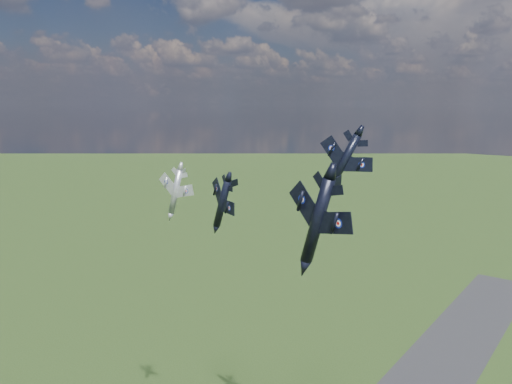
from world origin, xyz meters
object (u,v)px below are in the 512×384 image
Objects in this scene: jet_right_navy at (317,221)px; jet_high_navy at (343,163)px; jet_lead_navy at (222,203)px; jet_left_silver at (175,191)px.

jet_high_navy reaches higher than jet_right_navy.
jet_high_navy is at bearing 125.22° from jet_right_navy.
jet_right_navy reaches higher than jet_lead_navy.
jet_right_navy is at bearing -80.26° from jet_high_navy.
jet_high_navy is 35.75m from jet_left_silver.
jet_lead_navy is 22.78m from jet_high_navy.
jet_right_navy is 51.56m from jet_left_silver.
jet_lead_navy is at bearing 163.49° from jet_right_navy.
jet_left_silver is (-46.41, 22.01, -4.54)m from jet_right_navy.
jet_high_navy reaches higher than jet_left_silver.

